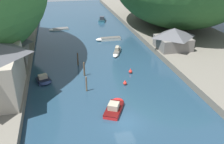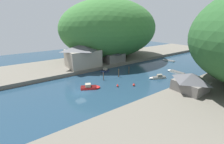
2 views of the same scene
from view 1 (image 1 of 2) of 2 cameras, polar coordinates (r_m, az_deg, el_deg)
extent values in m
plane|color=#1E384C|center=(59.35, -4.81, 5.73)|extent=(130.00, 130.00, 0.00)
cube|color=#666056|center=(66.59, 16.20, 7.57)|extent=(22.00, 120.00, 1.22)
cube|color=slate|center=(51.40, -21.92, 4.30)|extent=(5.63, 7.98, 3.51)
pyramid|color=#3D4247|center=(50.59, -22.40, 7.07)|extent=(6.08, 8.62, 1.75)
cube|color=slate|center=(55.80, 13.75, 6.52)|extent=(6.79, 6.23, 2.58)
pyramid|color=#4C4C51|center=(55.14, 13.99, 8.74)|extent=(7.33, 6.73, 1.93)
cube|color=red|center=(35.06, 0.42, -8.63)|extent=(3.66, 4.63, 0.56)
ellipsoid|color=red|center=(36.77, 1.22, -6.85)|extent=(2.61, 2.72, 0.56)
cube|color=#450A0A|center=(34.90, 0.42, -8.23)|extent=(3.73, 4.72, 0.03)
cube|color=#9E937F|center=(34.57, 0.37, -7.79)|extent=(1.89, 1.93, 0.84)
cube|color=teal|center=(82.50, -2.28, 11.68)|extent=(3.04, 4.55, 0.68)
ellipsoid|color=teal|center=(84.51, -2.13, 12.02)|extent=(2.36, 2.52, 0.68)
cube|color=#132A33|center=(82.41, -2.28, 11.92)|extent=(3.10, 4.64, 0.03)
cube|color=#333842|center=(82.17, -2.30, 12.23)|extent=(1.71, 1.78, 1.01)
cube|color=silver|center=(55.47, 1.17, 4.71)|extent=(2.72, 4.60, 0.59)
ellipsoid|color=silver|center=(53.38, 0.82, 3.86)|extent=(1.82, 2.49, 0.59)
cube|color=#504E4A|center=(55.36, 1.17, 5.01)|extent=(2.78, 4.70, 0.03)
cube|color=#9E937F|center=(55.36, 1.20, 5.43)|extent=(1.31, 1.76, 0.79)
cube|color=silver|center=(63.99, -0.33, 7.61)|extent=(5.04, 1.68, 0.65)
ellipsoid|color=silver|center=(63.50, -2.56, 7.44)|extent=(2.53, 1.57, 0.65)
cube|color=#504E4A|center=(63.89, -0.33, 7.90)|extent=(5.14, 1.71, 0.03)
cube|color=navy|center=(44.37, -15.42, -1.83)|extent=(2.73, 2.94, 0.55)
ellipsoid|color=navy|center=(43.33, -14.94, -2.45)|extent=(2.24, 1.77, 0.55)
cube|color=black|center=(44.24, -15.47, -1.50)|extent=(2.78, 3.00, 0.03)
cube|color=#9E937F|center=(44.15, -15.55, -1.03)|extent=(1.64, 1.26, 0.77)
cube|color=white|center=(74.84, -11.70, 9.62)|extent=(4.65, 2.65, 0.36)
ellipsoid|color=white|center=(74.53, -13.38, 9.39)|extent=(2.46, 2.23, 0.36)
cube|color=#525252|center=(74.79, -11.72, 9.76)|extent=(4.75, 2.70, 0.03)
cylinder|color=brown|center=(39.70, -5.87, -2.81)|extent=(0.25, 0.25, 2.44)
sphere|color=brown|center=(39.12, -5.96, -1.17)|extent=(0.22, 0.22, 0.22)
cylinder|color=brown|center=(44.76, -6.37, 0.60)|extent=(0.30, 0.30, 2.47)
sphere|color=brown|center=(44.23, -6.46, 2.12)|extent=(0.27, 0.27, 0.27)
cylinder|color=#4C3D2D|center=(49.28, -7.82, 2.88)|extent=(0.27, 0.27, 2.42)
sphere|color=#4C3D2D|center=(48.81, -7.91, 4.25)|extent=(0.24, 0.24, 0.24)
sphere|color=red|center=(41.81, 2.99, -2.58)|extent=(0.61, 0.61, 0.61)
cone|color=red|center=(41.59, 3.00, -2.02)|extent=(0.30, 0.30, 0.30)
sphere|color=red|center=(45.89, 4.24, 0.09)|extent=(0.65, 0.65, 0.65)
cone|color=red|center=(45.69, 4.26, 0.63)|extent=(0.32, 0.32, 0.32)
cylinder|color=#282D3D|center=(39.29, -22.02, -4.32)|extent=(0.13, 0.13, 0.85)
cylinder|color=#282D3D|center=(39.44, -21.97, -4.19)|extent=(0.13, 0.13, 0.85)
cube|color=gold|center=(39.03, -22.17, -3.31)|extent=(0.24, 0.39, 0.62)
sphere|color=beige|center=(38.84, -22.27, -2.77)|extent=(0.22, 0.22, 0.22)
cylinder|color=#282D3D|center=(41.99, -20.33, -2.07)|extent=(0.13, 0.13, 0.85)
cylinder|color=#282D3D|center=(42.15, -20.34, -1.96)|extent=(0.13, 0.13, 0.85)
cube|color=gold|center=(41.75, -20.48, -1.12)|extent=(0.27, 0.40, 0.62)
sphere|color=#9E7051|center=(41.58, -20.57, -0.60)|extent=(0.22, 0.22, 0.22)
camera|label=2|loc=(42.89, 61.69, 9.28)|focal=24.00mm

